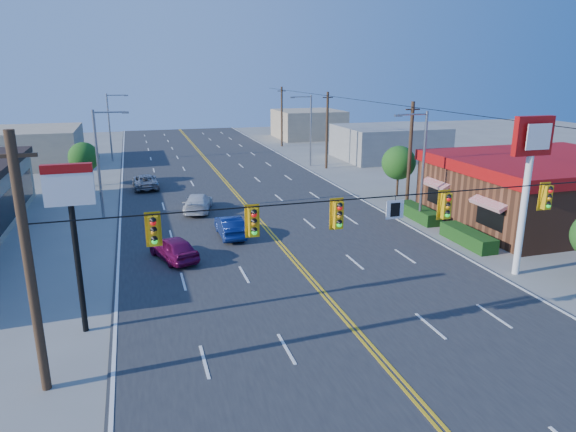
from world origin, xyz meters
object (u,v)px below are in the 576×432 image
object	(u,v)px
car_white	(198,203)
car_silver	(145,182)
car_magenta	(174,249)
kfc_pylon	(529,164)
pizza_hut_sign	(72,214)
car_blue	(230,227)
kfc	(544,189)
signal_span	(364,226)

from	to	relation	value
car_white	car_silver	world-z (taller)	car_white
car_silver	car_magenta	bearing A→B (deg)	90.90
kfc_pylon	car_silver	xyz separation A→B (m)	(-18.64, 27.18, -5.38)
pizza_hut_sign	car_silver	size ratio (longest dim) A/B	1.43
pizza_hut_sign	car_magenta	world-z (taller)	pizza_hut_sign
car_blue	car_silver	xyz separation A→B (m)	(-4.91, 16.35, -0.02)
kfc	car_white	size ratio (longest dim) A/B	3.45
kfc	car_magenta	bearing A→B (deg)	-178.86
pizza_hut_sign	car_white	size ratio (longest dim) A/B	1.45
pizza_hut_sign	car_silver	bearing A→B (deg)	82.95
kfc	pizza_hut_sign	world-z (taller)	pizza_hut_sign
car_blue	car_silver	size ratio (longest dim) A/B	0.87
kfc	car_magenta	distance (m)	26.63
signal_span	kfc	bearing A→B (deg)	30.94
signal_span	kfc_pylon	distance (m)	11.87
kfc	pizza_hut_sign	distance (m)	32.04
kfc	car_blue	distance (m)	22.87
car_white	signal_span	bearing A→B (deg)	114.07
signal_span	kfc	xyz separation A→B (m)	(20.02, 12.00, -2.51)
pizza_hut_sign	car_white	distance (m)	19.60
pizza_hut_sign	kfc_pylon	bearing A→B (deg)	0.00
kfc	kfc_pylon	distance (m)	12.52
kfc	car_magenta	xyz separation A→B (m)	(-26.57, -0.53, -1.68)
kfc_pylon	car_blue	size ratio (longest dim) A/B	2.04
car_blue	car_magenta	bearing A→B (deg)	39.69
kfc	car_white	distance (m)	25.82
kfc_pylon	car_white	distance (m)	23.81
kfc	car_silver	distance (m)	33.60
signal_span	kfc_pylon	size ratio (longest dim) A/B	2.86
signal_span	car_silver	world-z (taller)	signal_span
car_blue	car_white	size ratio (longest dim) A/B	0.88
pizza_hut_sign	car_blue	xyz separation A→B (m)	(8.27, 10.82, -4.50)
signal_span	car_blue	size ratio (longest dim) A/B	5.84
signal_span	car_magenta	bearing A→B (deg)	119.74
car_magenta	pizza_hut_sign	bearing A→B (deg)	40.14
car_blue	car_white	bearing A→B (deg)	-80.61
kfc	kfc_pylon	size ratio (longest dim) A/B	1.92
kfc_pylon	car_blue	world-z (taller)	kfc_pylon
kfc	car_magenta	world-z (taller)	kfc
signal_span	car_blue	xyz separation A→B (m)	(-2.61, 14.82, -4.20)
kfc_pylon	pizza_hut_sign	size ratio (longest dim) A/B	1.24
car_blue	car_silver	distance (m)	17.07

